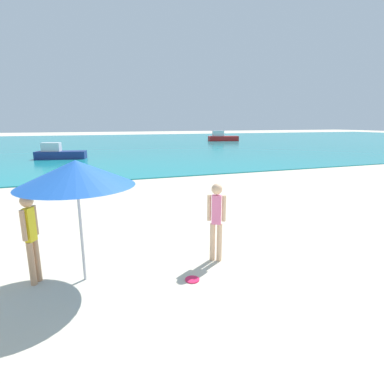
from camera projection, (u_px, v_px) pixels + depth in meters
The scene contains 8 objects.
ground at pixel (377, 358), 3.81m from camera, with size 200.00×200.00×0.00m, color beige.
water at pixel (108, 143), 43.46m from camera, with size 160.00×60.00×0.06m, color teal.
person_standing at pixel (216, 218), 6.30m from camera, with size 0.35×0.24×1.70m.
frisbee at pixel (192, 280), 5.69m from camera, with size 0.27×0.27×0.03m, color #E51E4C.
person_distant at pixel (31, 234), 5.39m from camera, with size 0.23×0.35×1.70m.
boat_near at pixel (59, 153), 24.19m from camera, with size 4.00×1.94×1.30m.
boat_far at pixel (222, 137), 47.89m from camera, with size 4.94×2.41×1.61m.
beach_umbrella at pixel (76, 173), 5.26m from camera, with size 2.05×2.05×2.29m.
Camera 1 is at (-3.32, -2.24, 2.92)m, focal length 28.00 mm.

